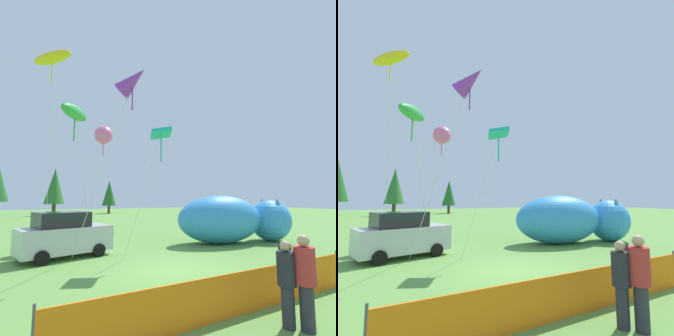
% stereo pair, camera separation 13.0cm
% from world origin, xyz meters
% --- Properties ---
extents(ground_plane, '(120.00, 120.00, 0.00)m').
position_xyz_m(ground_plane, '(0.00, 0.00, 0.00)').
color(ground_plane, '#609342').
extents(parked_car, '(4.22, 2.81, 1.99)m').
position_xyz_m(parked_car, '(-3.69, 3.93, 0.97)').
color(parked_car, '#B7BCC1').
rests_on(parked_car, ground).
extents(folding_chair, '(0.68, 0.68, 0.90)m').
position_xyz_m(folding_chair, '(3.81, -1.34, 0.54)').
color(folding_chair, black).
rests_on(folding_chair, ground).
extents(inflatable_cat, '(7.36, 3.48, 2.75)m').
position_xyz_m(inflatable_cat, '(5.63, 3.99, 1.27)').
color(inflatable_cat, '#338CD8').
rests_on(inflatable_cat, ground).
extents(safety_fence, '(8.15, 0.84, 1.02)m').
position_xyz_m(safety_fence, '(-0.43, -3.84, 0.46)').
color(safety_fence, orange).
rests_on(safety_fence, ground).
extents(spectator_in_grey_shirt, '(0.37, 0.37, 1.71)m').
position_xyz_m(spectator_in_grey_shirt, '(0.16, -4.70, 0.93)').
color(spectator_in_grey_shirt, '#2D2D38').
rests_on(spectator_in_grey_shirt, ground).
extents(spectator_in_red_shirt, '(0.40, 0.40, 1.85)m').
position_xyz_m(spectator_in_red_shirt, '(0.39, -4.95, 1.01)').
color(spectator_in_red_shirt, '#2D2D38').
rests_on(spectator_in_red_shirt, ground).
extents(kite_green_fish, '(2.01, 3.02, 6.96)m').
position_xyz_m(kite_green_fish, '(-3.50, 3.42, 6.43)').
color(kite_green_fish, silver).
rests_on(kite_green_fish, ground).
extents(kite_purple_delta, '(2.92, 2.58, 8.33)m').
position_xyz_m(kite_purple_delta, '(-1.37, 1.56, 7.57)').
color(kite_purple_delta, silver).
rests_on(kite_purple_delta, ground).
extents(kite_pink_octopus, '(1.36, 1.41, 6.99)m').
position_xyz_m(kite_pink_octopus, '(-1.55, 7.07, 6.43)').
color(kite_pink_octopus, silver).
rests_on(kite_pink_octopus, ground).
extents(kite_teal_diamond, '(2.00, 1.27, 5.75)m').
position_xyz_m(kite_teal_diamond, '(0.08, 1.90, 5.43)').
color(kite_teal_diamond, silver).
rests_on(kite_teal_diamond, ground).
extents(kite_yellow_hero, '(2.11, 3.96, 10.21)m').
position_xyz_m(kite_yellow_hero, '(-4.58, 5.27, 9.77)').
color(kite_yellow_hero, silver).
rests_on(kite_yellow_hero, ground).
extents(horizon_tree_west, '(2.41, 2.41, 5.74)m').
position_xyz_m(horizon_tree_west, '(5.13, 37.86, 3.52)').
color(horizon_tree_west, brown).
rests_on(horizon_tree_west, ground).
extents(horizon_tree_northeast, '(3.07, 3.07, 7.34)m').
position_xyz_m(horizon_tree_northeast, '(-3.78, 36.10, 4.50)').
color(horizon_tree_northeast, brown).
rests_on(horizon_tree_northeast, ground).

